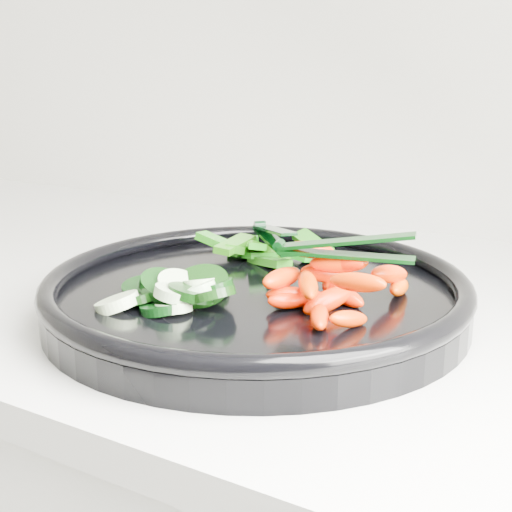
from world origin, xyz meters
The scene contains 6 objects.
veggie_tray centered at (0.30, 1.62, 0.95)m, with size 0.41×0.41×0.04m.
cucumber_pile centered at (0.26, 1.56, 0.96)m, with size 0.13×0.13×0.04m.
carrot_pile centered at (0.38, 1.61, 0.97)m, with size 0.12×0.14×0.06m.
pepper_pile centered at (0.25, 1.71, 0.96)m, with size 0.14×0.10×0.04m.
tong_carrot centered at (0.38, 1.61, 1.00)m, with size 0.11×0.04×0.02m.
tong_pepper centered at (0.27, 1.71, 0.98)m, with size 0.09×0.09×0.02m.
Camera 1 is at (0.61, 1.11, 1.15)m, focal length 50.00 mm.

